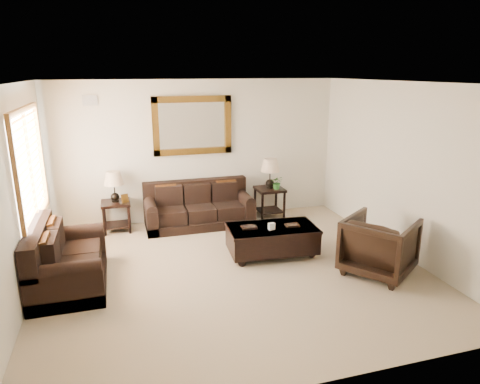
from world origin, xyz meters
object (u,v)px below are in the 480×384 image
object	(u,v)px
loveseat	(65,263)
end_table_right	(270,179)
sofa	(198,210)
coffee_table	(272,237)
end_table_left	(115,193)
armchair	(379,243)

from	to	relation	value
loveseat	end_table_right	world-z (taller)	end_table_right
sofa	coffee_table	xyz separation A→B (m)	(0.85, -1.71, -0.00)
end_table_left	coffee_table	distance (m)	3.01
loveseat	armchair	world-z (taller)	armchair
loveseat	end_table_right	size ratio (longest dim) A/B	1.32
sofa	armchair	xyz separation A→B (m)	(2.11, -2.75, 0.17)
coffee_table	end_table_left	bearing A→B (deg)	146.25
loveseat	end_table_left	size ratio (longest dim) A/B	1.40
sofa	loveseat	size ratio (longest dim) A/B	1.28
end_table_left	coffee_table	xyz separation A→B (m)	(2.36, -1.82, -0.43)
end_table_left	coffee_table	bearing A→B (deg)	-37.61
coffee_table	armchair	size ratio (longest dim) A/B	1.55
sofa	loveseat	distance (m)	2.89
sofa	armchair	size ratio (longest dim) A/B	2.15
end_table_left	armchair	size ratio (longest dim) A/B	1.20
end_table_left	armchair	world-z (taller)	end_table_left
sofa	end_table_right	distance (m)	1.55
sofa	coffee_table	world-z (taller)	sofa
end_table_left	coffee_table	size ratio (longest dim) A/B	0.77
end_table_right	armchair	distance (m)	2.92
coffee_table	sofa	bearing A→B (deg)	120.35
end_table_left	armchair	distance (m)	4.61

